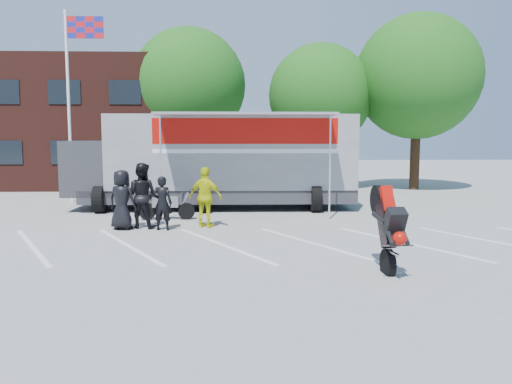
{
  "coord_description": "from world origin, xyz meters",
  "views": [
    {
      "loc": [
        0.59,
        -11.57,
        2.72
      ],
      "look_at": [
        1.09,
        1.54,
        1.3
      ],
      "focal_mm": 35.0,
      "sensor_mm": 36.0,
      "label": 1
    }
  ],
  "objects": [
    {
      "name": "ground",
      "position": [
        0.0,
        0.0,
        0.0
      ],
      "size": [
        100.0,
        100.0,
        0.0
      ],
      "primitive_type": "plane",
      "color": "gray",
      "rests_on": "ground"
    },
    {
      "name": "parked_motorcycle",
      "position": [
        -1.76,
        5.04,
        0.0
      ],
      "size": [
        1.91,
        0.67,
        0.99
      ],
      "primitive_type": null,
      "rotation": [
        0.0,
        0.0,
        1.59
      ],
      "color": "#B3B3B8",
      "rests_on": "ground"
    },
    {
      "name": "spectator_leather_b",
      "position": [
        -1.63,
        3.13,
        0.81
      ],
      "size": [
        0.63,
        0.46,
        1.61
      ],
      "primitive_type": "imported",
      "rotation": [
        0.0,
        0.0,
        3.01
      ],
      "color": "black",
      "rests_on": "ground"
    },
    {
      "name": "parking_bay_lines",
      "position": [
        0.0,
        1.0,
        0.01
      ],
      "size": [
        18.09,
        13.33,
        0.01
      ],
      "primitive_type": "cube",
      "rotation": [
        0.0,
        0.0,
        0.52
      ],
      "color": "white",
      "rests_on": "ground"
    },
    {
      "name": "tree_left",
      "position": [
        -2.0,
        16.0,
        5.57
      ],
      "size": [
        6.12,
        6.12,
        8.64
      ],
      "color": "#382314",
      "rests_on": "ground"
    },
    {
      "name": "spectator_hivis",
      "position": [
        -0.37,
        3.53,
        0.93
      ],
      "size": [
        1.18,
        0.84,
        1.86
      ],
      "primitive_type": "imported",
      "rotation": [
        0.0,
        0.0,
        2.75
      ],
      "color": "#CDD60B",
      "rests_on": "ground"
    },
    {
      "name": "flagpole",
      "position": [
        -6.24,
        10.0,
        5.05
      ],
      "size": [
        1.61,
        0.12,
        8.0
      ],
      "color": "white",
      "rests_on": "ground"
    },
    {
      "name": "office_building",
      "position": [
        -10.0,
        18.0,
        3.5
      ],
      "size": [
        18.0,
        8.0,
        7.0
      ],
      "primitive_type": "cube",
      "color": "#421B15",
      "rests_on": "ground"
    },
    {
      "name": "spectator_leather_a",
      "position": [
        -2.84,
        3.29,
        0.89
      ],
      "size": [
        1.01,
        0.83,
        1.79
      ],
      "primitive_type": "imported",
      "rotation": [
        0.0,
        0.0,
        2.79
      ],
      "color": "black",
      "rests_on": "ground"
    },
    {
      "name": "tree_mid",
      "position": [
        5.0,
        15.0,
        4.94
      ],
      "size": [
        5.44,
        5.44,
        7.68
      ],
      "color": "#382314",
      "rests_on": "ground"
    },
    {
      "name": "tree_right",
      "position": [
        10.0,
        14.5,
        5.88
      ],
      "size": [
        6.46,
        6.46,
        9.12
      ],
      "color": "#382314",
      "rests_on": "ground"
    },
    {
      "name": "spectator_leather_c",
      "position": [
        -2.3,
        3.53,
        0.99
      ],
      "size": [
        1.13,
        0.98,
        1.98
      ],
      "primitive_type": "imported",
      "rotation": [
        0.0,
        0.0,
        2.87
      ],
      "color": "black",
      "rests_on": "ground"
    },
    {
      "name": "stunt_bike_rider",
      "position": [
        3.57,
        -1.32,
        0.0
      ],
      "size": [
        0.88,
        1.7,
        1.94
      ],
      "primitive_type": null,
      "rotation": [
        0.0,
        0.0,
        0.06
      ],
      "color": "black",
      "rests_on": "ground"
    },
    {
      "name": "transporter_truck",
      "position": [
        -0.09,
        7.69,
        0.0
      ],
      "size": [
        11.33,
        5.55,
        3.59
      ],
      "primitive_type": null,
      "rotation": [
        0.0,
        0.0,
        -0.01
      ],
      "color": "gray",
      "rests_on": "ground"
    }
  ]
}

